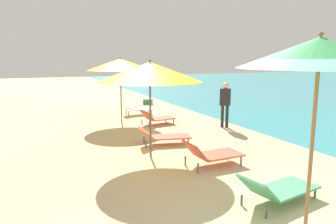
% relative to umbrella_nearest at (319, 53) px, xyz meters
% --- Properties ---
extents(umbrella_nearest, '(2.00, 2.00, 2.82)m').
position_rel_umbrella_nearest_xyz_m(umbrella_nearest, '(0.00, 0.00, 0.00)').
color(umbrella_nearest, olive).
rests_on(umbrella_nearest, ground).
extents(lounger_nearest_shoreside, '(1.62, 0.87, 0.59)m').
position_rel_umbrella_nearest_xyz_m(lounger_nearest_shoreside, '(0.59, 1.14, -2.31)').
color(lounger_nearest_shoreside, '#4CA572').
rests_on(lounger_nearest_shoreside, ground).
extents(umbrella_second, '(2.59, 2.59, 2.48)m').
position_rel_umbrella_nearest_xyz_m(umbrella_second, '(-0.56, 4.43, -0.40)').
color(umbrella_second, '#4C4C51').
rests_on(umbrella_second, ground).
extents(lounger_second_shoreside, '(1.60, 0.93, 0.52)m').
position_rel_umbrella_nearest_xyz_m(lounger_second_shoreside, '(0.23, 5.41, -2.31)').
color(lounger_second_shoreside, '#D8593F').
rests_on(lounger_second_shoreside, ground).
extents(lounger_second_inland, '(1.39, 0.72, 0.63)m').
position_rel_umbrella_nearest_xyz_m(lounger_second_inland, '(0.53, 3.23, -2.26)').
color(lounger_second_inland, '#D8593F').
rests_on(lounger_second_inland, ground).
extents(umbrella_farthest, '(2.54, 2.54, 2.54)m').
position_rel_umbrella_nearest_xyz_m(umbrella_farthest, '(-0.06, 9.02, -0.31)').
color(umbrella_farthest, olive).
rests_on(umbrella_farthest, ground).
extents(lounger_farthest_shoreside, '(1.35, 0.76, 0.50)m').
position_rel_umbrella_nearest_xyz_m(lounger_farthest_shoreside, '(1.02, 10.32, -2.29)').
color(lounger_farthest_shoreside, white).
rests_on(lounger_farthest_shoreside, ground).
extents(lounger_farthest_inland, '(1.33, 0.85, 0.57)m').
position_rel_umbrella_nearest_xyz_m(lounger_farthest_inland, '(1.06, 8.06, -2.30)').
color(lounger_farthest_inland, '#D8593F').
rests_on(lounger_farthest_inland, ground).
extents(person_walking_near, '(0.41, 0.41, 1.64)m').
position_rel_umbrella_nearest_xyz_m(person_walking_near, '(3.14, 6.61, -1.57)').
color(person_walking_near, '#262628').
rests_on(person_walking_near, ground).
extents(cooler_box, '(0.59, 0.54, 0.31)m').
position_rel_umbrella_nearest_xyz_m(cooler_box, '(2.55, 13.17, -2.42)').
color(cooler_box, '#338C59').
rests_on(cooler_box, ground).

